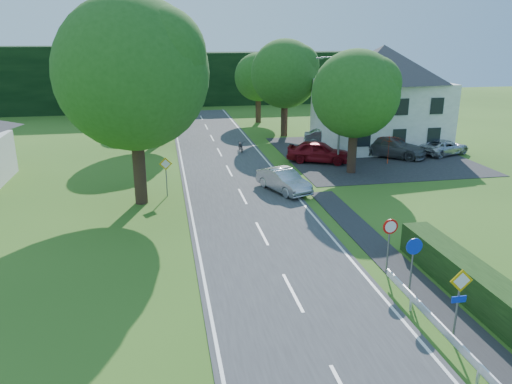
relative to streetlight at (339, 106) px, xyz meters
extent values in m
cube|color=#363538|center=(-8.06, -10.00, -4.44)|extent=(7.00, 80.00, 0.04)
cube|color=#242427|center=(3.94, 3.00, -4.44)|extent=(14.00, 16.00, 0.04)
cube|color=white|center=(-11.31, -10.00, -4.42)|extent=(0.12, 80.00, 0.01)
cube|color=white|center=(-4.81, -10.00, -4.42)|extent=(0.12, 80.00, 0.01)
cube|color=black|center=(-0.06, 36.00, -0.96)|extent=(30.00, 5.00, 7.00)
cube|color=silver|center=(5.94, 6.00, -1.66)|extent=(10.00, 8.00, 5.60)
pyramid|color=#28282E|center=(5.94, 6.00, 2.64)|extent=(10.60, 8.40, 3.00)
cylinder|color=slate|center=(0.14, 0.00, -0.46)|extent=(0.16, 0.16, 8.00)
cylinder|color=slate|center=(-0.66, 0.00, 3.44)|extent=(1.70, 0.10, 0.10)
cube|color=slate|center=(-1.56, 0.00, 3.39)|extent=(0.50, 0.18, 0.12)
cylinder|color=slate|center=(-3.76, -22.00, -3.26)|extent=(0.07, 0.07, 2.40)
cube|color=#DEAB0B|center=(-3.76, -22.03, -2.26)|extent=(0.78, 0.04, 0.78)
cube|color=white|center=(-3.76, -22.03, -2.26)|extent=(0.57, 0.05, 0.57)
cube|color=#0D33D0|center=(-3.76, -22.03, -2.91)|extent=(0.50, 0.04, 0.22)
cylinder|color=slate|center=(-3.76, -19.00, -3.36)|extent=(0.07, 0.07, 2.20)
cylinder|color=#0D33D0|center=(-3.76, -19.03, -2.41)|extent=(0.64, 0.04, 0.64)
cylinder|color=slate|center=(-3.76, -17.00, -3.36)|extent=(0.07, 0.07, 2.20)
cylinder|color=red|center=(-3.76, -17.03, -2.41)|extent=(0.64, 0.04, 0.64)
cylinder|color=white|center=(-3.76, -17.05, -2.41)|extent=(0.48, 0.04, 0.48)
cylinder|color=slate|center=(-12.56, -5.00, -3.36)|extent=(0.07, 0.07, 2.20)
cube|color=#DEAB0B|center=(-12.56, -5.03, -2.41)|extent=(0.78, 0.04, 0.78)
cube|color=white|center=(-12.56, -5.03, -2.41)|extent=(0.57, 0.05, 0.57)
imported|color=#A9A9AD|center=(-5.36, -5.44, -3.72)|extent=(2.94, 4.52, 1.41)
imported|color=black|center=(-6.26, 6.00, -3.96)|extent=(0.63, 1.76, 0.92)
imported|color=maroon|center=(-0.96, 1.31, -3.61)|extent=(5.15, 3.71, 1.63)
imported|color=#9D9DA1|center=(1.76, 7.00, -3.71)|extent=(4.58, 2.74, 1.43)
imported|color=#54555A|center=(5.22, 2.00, -3.61)|extent=(5.86, 5.27, 1.64)
imported|color=silver|center=(9.94, 1.84, -3.82)|extent=(4.79, 3.33, 1.21)
imported|color=red|center=(4.11, -0.19, -3.33)|extent=(3.13, 3.15, 2.19)
camera|label=1|loc=(-12.61, -34.49, 5.06)|focal=35.00mm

